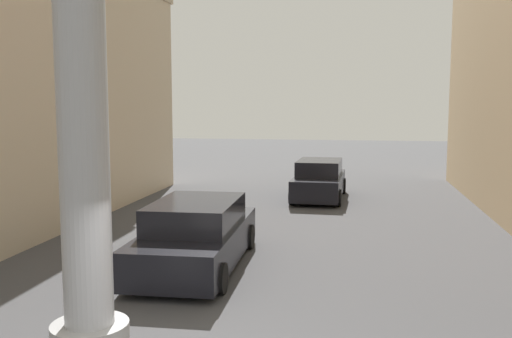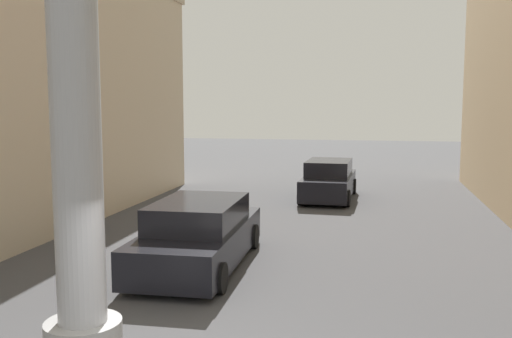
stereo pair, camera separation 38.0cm
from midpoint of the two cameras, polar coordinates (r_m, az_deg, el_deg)
name	(u,v)px [view 2 (the right image)]	position (r m, az deg, el deg)	size (l,w,h in m)	color
ground_plane	(290,236)	(16.56, 4.05, -6.69)	(87.83, 87.83, 0.00)	#424244
car_lead	(199,235)	(13.43, -4.93, -6.60)	(2.22, 5.25, 1.56)	black
car_far	(329,181)	(22.88, 7.76, -1.18)	(2.06, 4.59, 1.56)	black
palm_tree_mid_left	(73,40)	(19.24, -17.25, 12.19)	(2.46, 2.66, 9.60)	brown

